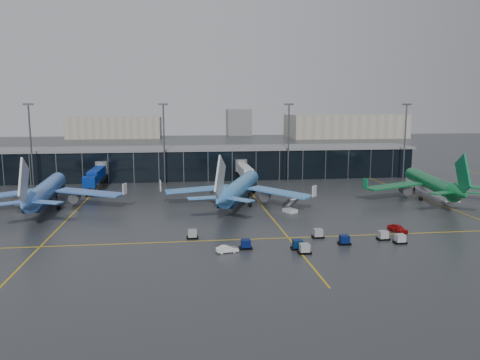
{
  "coord_description": "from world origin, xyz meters",
  "views": [
    {
      "loc": [
        -9.99,
        -98.79,
        24.68
      ],
      "look_at": [
        5.0,
        18.0,
        6.0
      ],
      "focal_mm": 35.0,
      "sensor_mm": 36.0,
      "label": 1
    }
  ],
  "objects": [
    {
      "name": "terminal_pier",
      "position": [
        0.0,
        62.0,
        5.42
      ],
      "size": [
        142.0,
        17.0,
        10.7
      ],
      "color": "black",
      "rests_on": "ground"
    },
    {
      "name": "service_van_white",
      "position": [
        -2.38,
        -22.42,
        0.63
      ],
      "size": [
        3.99,
        2.04,
        1.25
      ],
      "primitive_type": "imported",
      "rotation": [
        0.0,
        0.0,
        1.77
      ],
      "color": "white",
      "rests_on": "ground"
    },
    {
      "name": "baggage_carts",
      "position": [
        13.07,
        -19.61,
        0.76
      ],
      "size": [
        39.53,
        13.02,
        1.7
      ],
      "color": "black",
      "rests_on": "ground"
    },
    {
      "name": "jet_bridges",
      "position": [
        -35.0,
        42.99,
        4.55
      ],
      "size": [
        94.0,
        27.5,
        7.2
      ],
      "color": "#595B60",
      "rests_on": "ground"
    },
    {
      "name": "airliner_klm_near",
      "position": [
        4.69,
        16.28,
        6.91
      ],
      "size": [
        51.94,
        55.35,
        13.83
      ],
      "primitive_type": null,
      "rotation": [
        0.0,
        0.0,
        -0.33
      ],
      "color": "#418AD5",
      "rests_on": "ground"
    },
    {
      "name": "taxi_lines",
      "position": [
        10.0,
        10.61,
        0.01
      ],
      "size": [
        220.0,
        120.0,
        0.02
      ],
      "color": "gold",
      "rests_on": "ground"
    },
    {
      "name": "mobile_airstair",
      "position": [
        15.31,
        6.1,
        0.77
      ],
      "size": [
        3.33,
        3.82,
        3.45
      ],
      "rotation": [
        0.0,
        0.0,
        0.43
      ],
      "color": "silver",
      "rests_on": "ground"
    },
    {
      "name": "distant_hangars",
      "position": [
        49.94,
        270.08,
        8.79
      ],
      "size": [
        260.0,
        71.0,
        22.0
      ],
      "color": "#B2AD99",
      "rests_on": "ground"
    },
    {
      "name": "airliner_aer_lingus",
      "position": [
        56.18,
        16.89,
        6.73
      ],
      "size": [
        45.63,
        49.94,
        13.46
      ],
      "primitive_type": null,
      "rotation": [
        0.0,
        0.0,
        -0.18
      ],
      "color": "#0B602E",
      "rests_on": "ground"
    },
    {
      "name": "ground",
      "position": [
        0.0,
        0.0,
        0.0
      ],
      "size": [
        600.0,
        600.0,
        0.0
      ],
      "primitive_type": "plane",
      "color": "#282B2D",
      "rests_on": "ground"
    },
    {
      "name": "flood_masts",
      "position": [
        5.0,
        50.0,
        13.81
      ],
      "size": [
        203.0,
        0.5,
        25.5
      ],
      "color": "#595B60",
      "rests_on": "ground"
    },
    {
      "name": "airliner_arkefly",
      "position": [
        -42.56,
        17.87,
        6.91
      ],
      "size": [
        42.7,
        47.76,
        13.81
      ],
      "primitive_type": null,
      "rotation": [
        0.0,
        0.0,
        0.07
      ],
      "color": "#3F74D1",
      "rests_on": "ground"
    },
    {
      "name": "service_van_red",
      "position": [
        32.37,
        -13.79,
        0.76
      ],
      "size": [
        3.05,
        4.81,
        1.53
      ],
      "primitive_type": "imported",
      "rotation": [
        0.0,
        0.0,
        0.3
      ],
      "color": "#A10C0C",
      "rests_on": "ground"
    }
  ]
}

